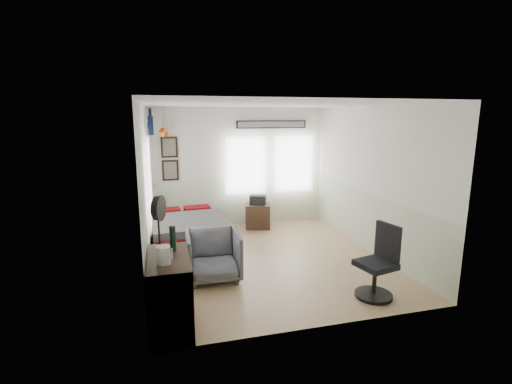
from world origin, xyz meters
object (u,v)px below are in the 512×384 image
at_px(armchair, 213,255).
at_px(bed, 189,233).
at_px(nightstand, 258,216).
at_px(task_chair, 378,268).
at_px(dresser, 170,293).

bearing_deg(armchair, bed, 102.05).
bearing_deg(nightstand, bed, -135.40).
distance_m(bed, task_chair, 3.60).
distance_m(dresser, task_chair, 2.85).
distance_m(armchair, nightstand, 2.79).
bearing_deg(task_chair, dresser, 169.23).
bearing_deg(bed, armchair, -84.41).
height_order(dresser, task_chair, task_chair).
bearing_deg(bed, task_chair, -52.24).
xyz_separation_m(dresser, armchair, (0.70, 1.25, -0.07)).
bearing_deg(task_chair, nightstand, 90.00).
height_order(bed, nightstand, bed).
distance_m(nightstand, task_chair, 3.69).
distance_m(dresser, nightstand, 4.22).
relative_size(bed, armchair, 2.42).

